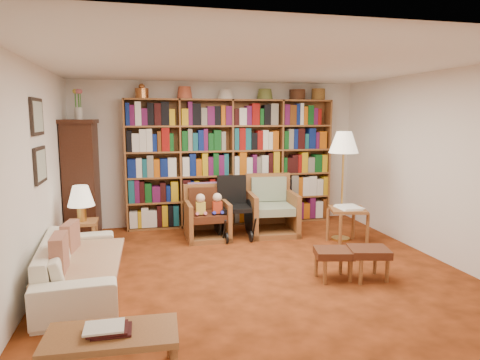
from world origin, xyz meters
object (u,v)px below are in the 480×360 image
object	(u,v)px
side_table_lamp	(83,230)
floor_lamp	(344,147)
footstool_b	(369,254)
coffee_table	(112,338)
side_table_papers	(348,214)
footstool_a	(333,255)
armchair_leather	(207,216)
sofa	(79,265)
wheelchair	(233,209)
armchair_sage	(270,211)

from	to	relation	value
side_table_lamp	floor_lamp	xyz separation A→B (m)	(3.80, -0.01, 1.07)
footstool_b	coffee_table	bearing A→B (deg)	-154.73
side_table_papers	footstool_a	distance (m)	1.52
footstool_a	coffee_table	world-z (taller)	coffee_table
side_table_lamp	armchair_leather	size ratio (longest dim) A/B	0.60
floor_lamp	side_table_papers	size ratio (longest dim) A/B	2.69
sofa	armchair_leather	world-z (taller)	armchair_leather
side_table_lamp	side_table_papers	xyz separation A→B (m)	(3.79, -0.24, 0.08)
armchair_leather	footstool_b	size ratio (longest dim) A/B	1.62
side_table_papers	coffee_table	bearing A→B (deg)	-140.21
sofa	floor_lamp	xyz separation A→B (m)	(3.70, 1.15, 1.16)
armchair_leather	coffee_table	world-z (taller)	armchair_leather
armchair_leather	coffee_table	xyz separation A→B (m)	(-1.23, -3.52, -0.04)
side_table_lamp	armchair_leather	xyz separation A→B (m)	(1.78, 0.59, -0.03)
armchair_leather	floor_lamp	distance (m)	2.38
footstool_a	footstool_b	size ratio (longest dim) A/B	0.95
sofa	wheelchair	distance (m)	2.73
footstool_a	sofa	bearing A→B (deg)	173.11
footstool_a	floor_lamp	bearing A→B (deg)	60.88
wheelchair	coffee_table	distance (m)	3.87
armchair_leather	wheelchair	size ratio (longest dim) A/B	0.87
sofa	side_table_papers	xyz separation A→B (m)	(3.69, 0.92, 0.17)
sofa	wheelchair	xyz separation A→B (m)	(2.11, 1.72, 0.16)
wheelchair	floor_lamp	distance (m)	1.97
floor_lamp	coffee_table	world-z (taller)	floor_lamp
armchair_sage	coffee_table	bearing A→B (deg)	-122.68
armchair_leather	floor_lamp	bearing A→B (deg)	-16.53
sofa	coffee_table	distance (m)	1.83
wheelchair	coffee_table	size ratio (longest dim) A/B	1.00
armchair_leather	footstool_a	distance (m)	2.41
sofa	side_table_lamp	world-z (taller)	sofa
footstool_a	wheelchair	bearing A→B (deg)	109.97
side_table_lamp	floor_lamp	world-z (taller)	floor_lamp
side_table_lamp	footstool_a	xyz separation A→B (m)	(2.97, -1.51, -0.08)
wheelchair	side_table_papers	xyz separation A→B (m)	(1.57, -0.80, 0.02)
wheelchair	sofa	bearing A→B (deg)	-140.79
sofa	coffee_table	size ratio (longest dim) A/B	2.02
footstool_b	floor_lamp	bearing A→B (deg)	74.77
armchair_sage	wheelchair	distance (m)	0.65
side_table_lamp	armchair_sage	bearing A→B (deg)	12.92
floor_lamp	coffee_table	bearing A→B (deg)	-138.00
wheelchair	floor_lamp	world-z (taller)	floor_lamp
side_table_lamp	armchair_sage	xyz separation A→B (m)	(2.86, 0.66, -0.01)
sofa	floor_lamp	distance (m)	4.05
armchair_leather	footstool_b	distance (m)	2.71
floor_lamp	coffee_table	xyz separation A→B (m)	(-3.24, -2.92, -1.14)
sofa	footstool_a	world-z (taller)	sofa
sofa	coffee_table	world-z (taller)	sofa
side_table_lamp	side_table_papers	size ratio (longest dim) A/B	0.81
sofa	side_table_lamp	bearing A→B (deg)	0.60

